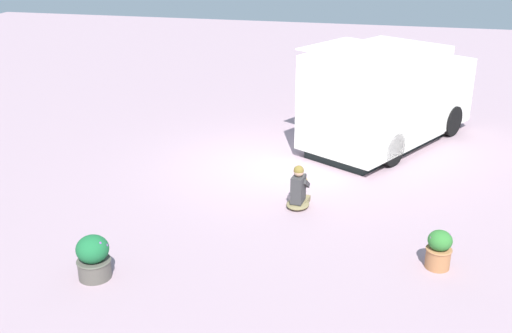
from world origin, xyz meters
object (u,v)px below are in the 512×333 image
Objects in this scene: planter_flowering_near at (439,249)px; person_customer at (299,191)px; food_truck at (388,98)px; planter_flowering_far at (93,257)px.

person_customer is at bearing -34.38° from planter_flowering_near.
food_truck reaches higher than person_customer.
person_customer is 1.21× the size of planter_flowering_far.
food_truck is 5.99× the size of person_customer.
planter_flowering_near is at bearing 145.62° from person_customer.
planter_flowering_near is (-1.02, 5.83, -0.81)m from food_truck.
planter_flowering_near is at bearing 99.90° from food_truck.
food_truck reaches higher than planter_flowering_far.
food_truck is at bearing -80.10° from planter_flowering_near.
planter_flowering_far is (5.24, 1.49, 0.03)m from planter_flowering_near.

